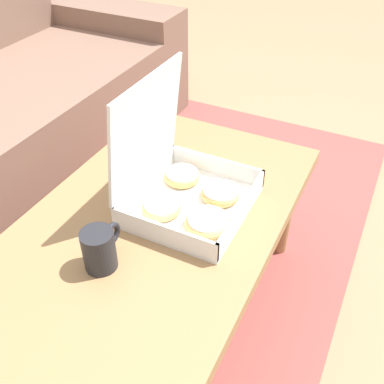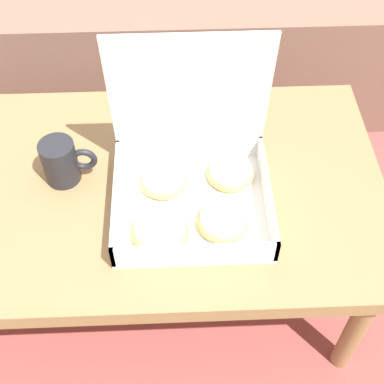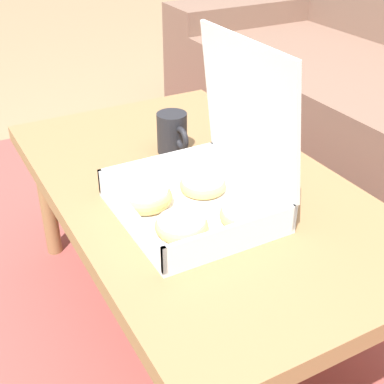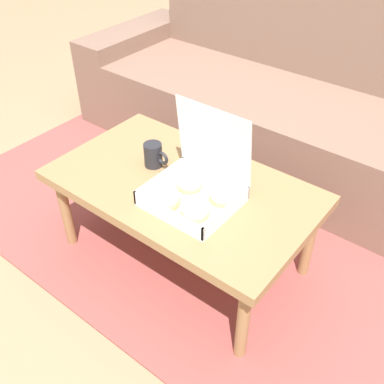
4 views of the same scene
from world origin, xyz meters
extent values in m
plane|color=#937756|center=(0.00, 0.00, 0.00)|extent=(12.00, 12.00, 0.00)
cube|color=#994742|center=(0.00, 0.30, 0.01)|extent=(2.68, 1.96, 0.01)
cube|color=#7A5B4C|center=(1.16, 0.76, 0.26)|extent=(0.24, 0.82, 0.52)
cube|color=#997047|center=(0.00, -0.19, 0.39)|extent=(1.03, 0.60, 0.04)
cylinder|color=#997047|center=(0.45, -0.43, 0.19)|extent=(0.04, 0.04, 0.37)
cylinder|color=#997047|center=(0.45, 0.06, 0.19)|extent=(0.04, 0.04, 0.37)
cube|color=white|center=(0.10, -0.25, 0.42)|extent=(0.31, 0.28, 0.01)
cube|color=white|center=(0.10, -0.39, 0.45)|extent=(0.31, 0.01, 0.05)
cube|color=white|center=(0.10, -0.12, 0.45)|extent=(0.31, 0.01, 0.05)
cube|color=white|center=(-0.05, -0.25, 0.45)|extent=(0.01, 0.28, 0.05)
cube|color=white|center=(0.25, -0.25, 0.45)|extent=(0.01, 0.28, 0.05)
cube|color=white|center=(0.10, -0.13, 0.61)|extent=(0.31, 0.04, 0.28)
torus|color=#E0B266|center=(0.05, -0.20, 0.43)|extent=(0.10, 0.10, 0.03)
cylinder|color=white|center=(0.05, -0.20, 0.44)|extent=(0.09, 0.09, 0.01)
torus|color=#E0B266|center=(0.16, -0.31, 0.43)|extent=(0.10, 0.10, 0.03)
cylinder|color=white|center=(0.16, -0.31, 0.44)|extent=(0.09, 0.09, 0.01)
torus|color=#E0B266|center=(0.04, -0.33, 0.44)|extent=(0.11, 0.11, 0.04)
cylinder|color=white|center=(0.04, -0.33, 0.45)|extent=(0.10, 0.10, 0.02)
torus|color=#E0B266|center=(0.19, -0.18, 0.43)|extent=(0.10, 0.10, 0.03)
cylinder|color=white|center=(0.19, -0.18, 0.44)|extent=(0.09, 0.09, 0.01)
cylinder|color=#232328|center=(-0.17, -0.16, 0.46)|extent=(0.07, 0.07, 0.10)
torus|color=#232328|center=(-0.12, -0.16, 0.47)|extent=(0.06, 0.01, 0.06)
camera|label=1|loc=(-0.69, -0.65, 1.17)|focal=42.00mm
camera|label=2|loc=(0.08, -0.92, 1.28)|focal=50.00mm
camera|label=3|loc=(0.90, -0.69, 1.00)|focal=50.00mm
camera|label=4|loc=(0.88, -1.24, 1.46)|focal=42.00mm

